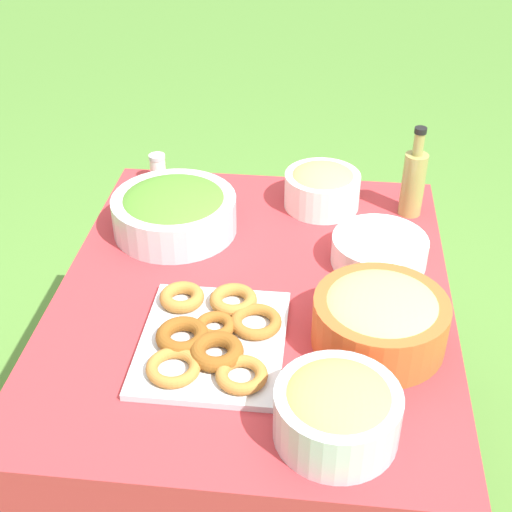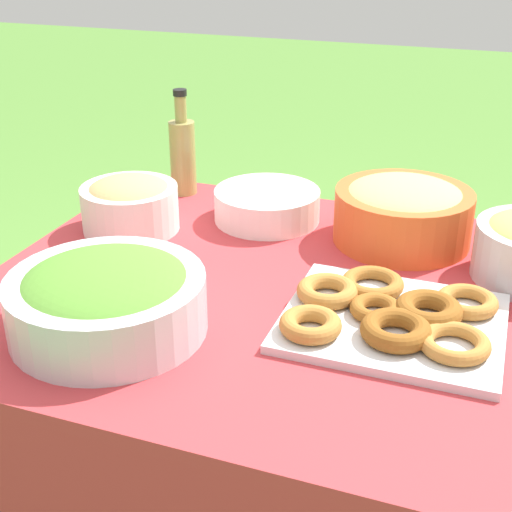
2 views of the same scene
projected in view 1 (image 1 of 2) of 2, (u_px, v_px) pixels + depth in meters
The scene contains 10 objects.
ground_plane at pixel (254, 477), 2.13m from camera, with size 14.00×14.00×0.00m, color #568C38.
picnic_table at pixel (254, 321), 1.78m from camera, with size 1.17×0.95×0.70m.
salad_bowl at pixel (174, 210), 1.91m from camera, with size 0.33×0.33×0.12m.
pasta_bowl at pixel (380, 318), 1.53m from camera, with size 0.29×0.29×0.14m.
donut_platter at pixel (212, 337), 1.55m from camera, with size 0.39×0.33×0.05m.
plate_stack at pixel (379, 251), 1.80m from camera, with size 0.24×0.24×0.07m.
olive_oil_bottle at pixel (413, 181), 1.96m from camera, with size 0.06×0.06×0.26m.
bread_bowl at pixel (322, 186), 2.02m from camera, with size 0.21×0.21×0.12m.
fruit_bowl at pixel (337, 410), 1.32m from camera, with size 0.24×0.24×0.13m.
salt_shaker at pixel (158, 168), 2.15m from camera, with size 0.05×0.05×0.09m.
Camera 1 is at (1.36, 0.16, 1.76)m, focal length 50.00 mm.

